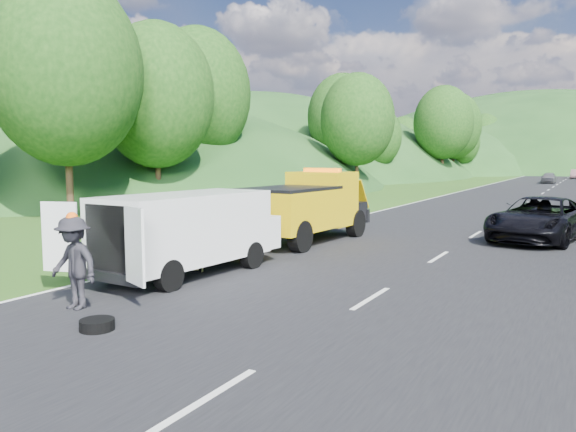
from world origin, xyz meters
The scene contains 13 objects.
ground centered at (0.00, 0.00, 0.00)m, with size 320.00×320.00×0.00m, color #38661E.
road_surface centered at (3.00, 40.00, 0.01)m, with size 14.00×200.00×0.02m, color black.
tree_line_left centered at (-19.00, 60.00, 0.00)m, with size 14.00×140.00×14.00m, color #325D1B, non-canonical shape.
tow_truck centered at (-2.20, 4.96, 1.34)m, with size 2.69×6.50×2.75m.
white_van centered at (-2.20, -1.89, 1.25)m, with size 3.41×6.37×2.21m.
woman centered at (-2.82, -0.12, 0.00)m, with size 0.57×0.42×1.56m, color white.
child centered at (-2.19, -1.54, 0.00)m, with size 0.44×0.35×0.91m, color #C8BD6A.
worker centered at (-2.09, -5.82, 0.00)m, with size 1.26×0.72×1.94m, color black.
suitcase centered at (-4.10, 0.63, 0.30)m, with size 0.37×0.20×0.59m, color #63624A.
spare_tire centered at (-0.55, -6.63, 0.00)m, with size 0.63×0.63×0.20m, color black.
passing_suv centered at (5.44, 9.41, 0.00)m, with size 2.75×5.95×1.65m, color black.
dist_car_a centered at (1.85, 61.20, 0.00)m, with size 1.60×3.97×1.35m, color #47474C.
dist_car_b centered at (4.21, 78.63, 0.00)m, with size 1.46×4.18×1.38m, color #785056.
Camera 1 is at (7.37, -13.65, 3.17)m, focal length 35.00 mm.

